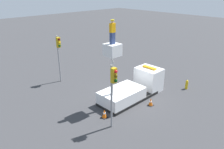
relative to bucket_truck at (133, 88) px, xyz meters
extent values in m
plane|color=#38383A|center=(-0.55, 0.00, -0.92)|extent=(120.00, 120.00, 0.00)
cube|color=black|center=(-0.55, 0.00, -0.80)|extent=(5.57, 2.34, 0.24)
cube|color=white|center=(-1.43, 0.00, -0.32)|extent=(3.82, 2.28, 1.21)
cube|color=white|center=(2.24, 0.00, 0.16)|extent=(1.75, 2.28, 2.17)
cube|color=black|center=(3.12, 0.00, 0.60)|extent=(0.03, 1.94, 0.87)
cube|color=orange|center=(2.24, 0.00, 1.32)|extent=(0.36, 1.37, 0.14)
cylinder|color=silver|center=(-2.53, 0.00, 1.95)|extent=(0.22, 0.22, 3.32)
cube|color=silver|center=(-2.53, 0.00, 3.96)|extent=(1.06, 1.06, 0.90)
cube|color=navy|center=(-2.53, 0.00, 4.83)|extent=(0.34, 0.26, 0.84)
cube|color=#F29E0C|center=(-2.53, 0.00, 5.58)|extent=(0.40, 0.26, 0.66)
sphere|color=beige|center=(-2.53, 0.00, 6.02)|extent=(0.23, 0.23, 0.23)
cylinder|color=yellow|center=(-2.53, 0.00, 6.11)|extent=(0.26, 0.26, 0.09)
cylinder|color=gray|center=(-4.42, -1.87, 1.40)|extent=(0.14, 0.14, 4.65)
cube|color=#B79314|center=(-4.42, -2.08, 3.08)|extent=(0.34, 0.28, 1.00)
sphere|color=red|center=(-4.42, -2.27, 3.39)|extent=(0.22, 0.22, 0.22)
sphere|color=#503C07|center=(-4.42, -2.27, 3.08)|extent=(0.22, 0.22, 0.22)
sphere|color=#083710|center=(-4.42, -2.27, 2.77)|extent=(0.22, 0.22, 0.22)
cylinder|color=gray|center=(-2.74, 7.56, 1.49)|extent=(0.14, 0.14, 4.82)
cube|color=#B79314|center=(-2.74, 7.35, 3.25)|extent=(0.34, 0.28, 1.00)
sphere|color=#490707|center=(-2.74, 7.17, 3.56)|extent=(0.22, 0.22, 0.22)
sphere|color=gold|center=(-2.74, 7.17, 3.25)|extent=(0.22, 0.22, 0.22)
sphere|color=#083710|center=(-2.74, 7.17, 2.94)|extent=(0.22, 0.22, 0.22)
cylinder|color=gold|center=(5.03, -2.48, -0.55)|extent=(0.25, 0.25, 0.75)
sphere|color=gold|center=(5.03, -2.48, -0.11)|extent=(0.21, 0.21, 0.21)
cylinder|color=gold|center=(4.84, -2.48, -0.47)|extent=(0.12, 0.10, 0.10)
cylinder|color=gold|center=(5.21, -2.48, -0.47)|extent=(0.12, 0.10, 0.10)
cube|color=black|center=(-4.02, -0.68, -0.91)|extent=(0.45, 0.45, 0.03)
cone|color=orange|center=(-4.02, -0.68, -0.58)|extent=(0.37, 0.37, 0.69)
cylinder|color=white|center=(-4.02, -0.68, -0.54)|extent=(0.19, 0.19, 0.10)
cube|color=black|center=(-0.03, -2.00, -0.91)|extent=(0.43, 0.43, 0.03)
cone|color=orange|center=(-0.03, -2.00, -0.59)|extent=(0.35, 0.35, 0.67)
cylinder|color=white|center=(-0.03, -2.00, -0.55)|extent=(0.18, 0.18, 0.09)
camera|label=1|loc=(-13.38, -11.23, 8.37)|focal=35.00mm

